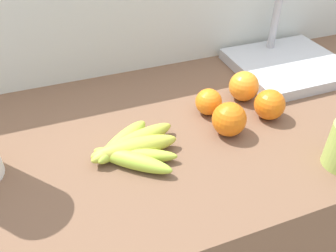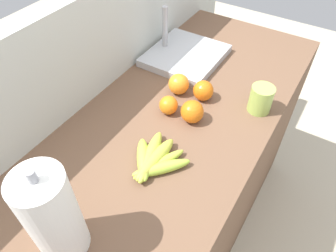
{
  "view_description": "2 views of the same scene",
  "coord_description": "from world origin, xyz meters",
  "px_view_note": "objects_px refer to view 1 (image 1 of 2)",
  "views": [
    {
      "loc": [
        -0.23,
        -0.61,
        1.45
      ],
      "look_at": [
        -0.01,
        -0.03,
        0.97
      ],
      "focal_mm": 37.0,
      "sensor_mm": 36.0,
      "label": 1
    },
    {
      "loc": [
        -0.58,
        -0.4,
        1.7
      ],
      "look_at": [
        0.04,
        -0.01,
        0.95
      ],
      "focal_mm": 33.48,
      "sensor_mm": 36.0,
      "label": 2
    }
  ],
  "objects_px": {
    "banana_bunch": "(132,148)",
    "orange_front": "(209,102)",
    "orange_right": "(229,119)",
    "orange_center": "(270,105)",
    "orange_far_right": "(244,86)",
    "sink_basin": "(288,64)"
  },
  "relations": [
    {
      "from": "banana_bunch",
      "to": "orange_front",
      "type": "distance_m",
      "value": 0.24
    },
    {
      "from": "orange_right",
      "to": "orange_center",
      "type": "height_order",
      "value": "orange_right"
    },
    {
      "from": "orange_center",
      "to": "orange_front",
      "type": "height_order",
      "value": "orange_center"
    },
    {
      "from": "banana_bunch",
      "to": "orange_right",
      "type": "relative_size",
      "value": 2.61
    },
    {
      "from": "orange_far_right",
      "to": "sink_basin",
      "type": "distance_m",
      "value": 0.23
    },
    {
      "from": "banana_bunch",
      "to": "orange_far_right",
      "type": "relative_size",
      "value": 2.64
    },
    {
      "from": "orange_right",
      "to": "orange_center",
      "type": "distance_m",
      "value": 0.13
    },
    {
      "from": "orange_right",
      "to": "orange_far_right",
      "type": "relative_size",
      "value": 1.01
    },
    {
      "from": "banana_bunch",
      "to": "orange_right",
      "type": "xyz_separation_m",
      "value": [
        0.23,
        -0.01,
        0.02
      ]
    },
    {
      "from": "orange_right",
      "to": "orange_front",
      "type": "relative_size",
      "value": 1.2
    },
    {
      "from": "banana_bunch",
      "to": "orange_far_right",
      "type": "height_order",
      "value": "orange_far_right"
    },
    {
      "from": "banana_bunch",
      "to": "orange_front",
      "type": "bearing_deg",
      "value": 20.71
    },
    {
      "from": "banana_bunch",
      "to": "orange_far_right",
      "type": "xyz_separation_m",
      "value": [
        0.34,
        0.11,
        0.02
      ]
    },
    {
      "from": "banana_bunch",
      "to": "orange_center",
      "type": "distance_m",
      "value": 0.36
    },
    {
      "from": "orange_right",
      "to": "orange_far_right",
      "type": "height_order",
      "value": "orange_right"
    },
    {
      "from": "orange_center",
      "to": "orange_front",
      "type": "bearing_deg",
      "value": 152.21
    },
    {
      "from": "orange_center",
      "to": "orange_front",
      "type": "relative_size",
      "value": 1.13
    },
    {
      "from": "sink_basin",
      "to": "banana_bunch",
      "type": "bearing_deg",
      "value": -159.59
    },
    {
      "from": "orange_far_right",
      "to": "sink_basin",
      "type": "xyz_separation_m",
      "value": [
        0.21,
        0.1,
        -0.02
      ]
    },
    {
      "from": "orange_center",
      "to": "orange_far_right",
      "type": "relative_size",
      "value": 0.96
    },
    {
      "from": "orange_right",
      "to": "orange_center",
      "type": "xyz_separation_m",
      "value": [
        0.12,
        0.02,
        -0.0
      ]
    },
    {
      "from": "banana_bunch",
      "to": "sink_basin",
      "type": "height_order",
      "value": "sink_basin"
    }
  ]
}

